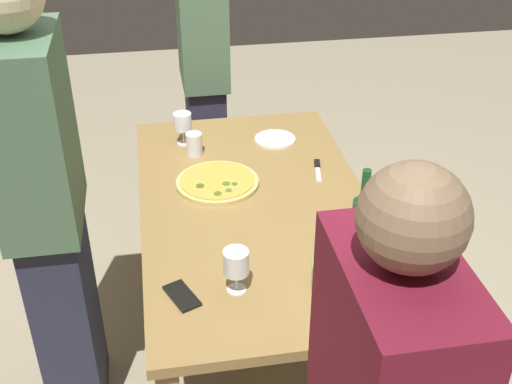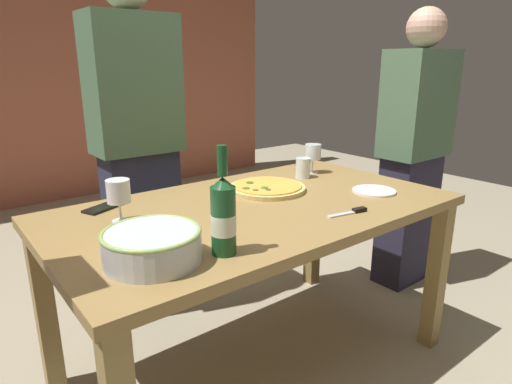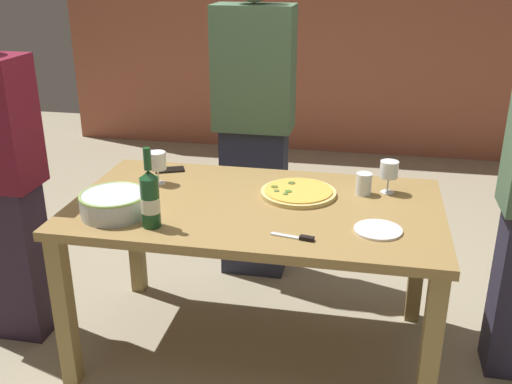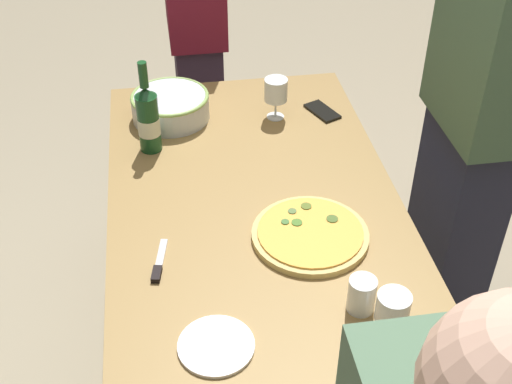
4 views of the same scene
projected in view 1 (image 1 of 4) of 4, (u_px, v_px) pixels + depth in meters
ground_plane at (256, 343)px, 2.95m from camera, size 8.00×8.00×0.00m
dining_table at (256, 223)px, 2.60m from camera, size 1.60×0.90×0.75m
pizza at (217, 182)px, 2.67m from camera, size 0.34×0.34×0.03m
serving_bowl at (355, 275)px, 2.09m from camera, size 0.28×0.28×0.10m
wine_bottle at (362, 222)px, 2.23m from camera, size 0.08×0.08×0.33m
wine_glass_near_pizza at (236, 263)px, 2.05m from camera, size 0.08×0.08×0.15m
wine_glass_by_bottle at (183, 123)px, 2.93m from camera, size 0.08×0.08×0.15m
cup_amber at (194, 144)px, 2.88m from camera, size 0.07×0.07×0.10m
side_plate at (275, 139)px, 3.01m from camera, size 0.19×0.19×0.01m
cell_phone at (182, 296)px, 2.08m from camera, size 0.16×0.12×0.01m
pizza_knife at (318, 168)px, 2.78m from camera, size 0.17×0.05×0.02m
person_host at (204, 78)px, 3.54m from camera, size 0.41×0.24×1.59m
person_guest_left at (47, 211)px, 2.23m from camera, size 0.42×0.24×1.76m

